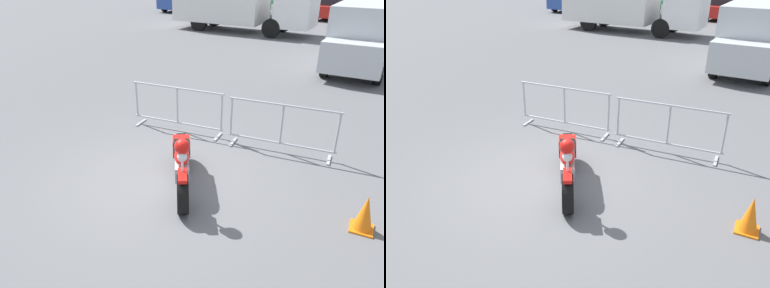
% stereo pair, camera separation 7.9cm
% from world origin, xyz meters
% --- Properties ---
extents(ground_plane, '(120.00, 120.00, 0.00)m').
position_xyz_m(ground_plane, '(0.00, 0.00, 0.00)').
color(ground_plane, '#5B5B5E').
extents(motorcycle, '(1.22, 2.01, 1.24)m').
position_xyz_m(motorcycle, '(0.44, 0.06, 0.47)').
color(motorcycle, black).
rests_on(motorcycle, ground).
extents(crowd_barrier_near, '(2.28, 0.54, 1.07)m').
position_xyz_m(crowd_barrier_near, '(-0.78, 2.14, 0.56)').
color(crowd_barrier_near, '#9EA0A5').
rests_on(crowd_barrier_near, ground).
extents(crowd_barrier_far, '(2.28, 0.54, 1.07)m').
position_xyz_m(crowd_barrier_far, '(1.67, 2.14, 0.56)').
color(crowd_barrier_far, '#9EA0A5').
rests_on(crowd_barrier_far, ground).
extents(box_truck, '(7.81, 2.67, 2.98)m').
position_xyz_m(box_truck, '(-4.45, 15.53, 1.64)').
color(box_truck, silver).
rests_on(box_truck, ground).
extents(delivery_van, '(2.27, 5.12, 2.31)m').
position_xyz_m(delivery_van, '(2.56, 10.14, 1.24)').
color(delivery_van, '#B2B7BC').
rests_on(delivery_van, ground).
extents(parked_car_blue, '(2.31, 4.66, 1.52)m').
position_xyz_m(parked_car_blue, '(-11.32, 22.34, 0.77)').
color(parked_car_blue, '#284799').
rests_on(parked_car_blue, ground).
extents(parked_car_silver, '(2.13, 4.30, 1.41)m').
position_xyz_m(parked_car_silver, '(-8.54, 22.96, 0.71)').
color(parked_car_silver, '#B7BABF').
rests_on(parked_car_silver, ground).
extents(parked_car_green, '(2.06, 4.16, 1.36)m').
position_xyz_m(parked_car_green, '(-5.75, 22.38, 0.69)').
color(parked_car_green, '#236B38').
rests_on(parked_car_green, ground).
extents(parked_car_white, '(2.05, 4.15, 1.36)m').
position_xyz_m(parked_car_white, '(-2.97, 23.05, 0.69)').
color(parked_car_white, white).
rests_on(parked_car_white, ground).
extents(parked_car_red, '(2.15, 4.35, 1.42)m').
position_xyz_m(parked_car_red, '(-0.19, 23.00, 0.72)').
color(parked_car_red, '#B21E19').
rests_on(parked_car_red, ground).
extents(traffic_cone, '(0.34, 0.34, 0.59)m').
position_xyz_m(traffic_cone, '(3.47, 0.18, 0.29)').
color(traffic_cone, orange).
rests_on(traffic_cone, ground).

